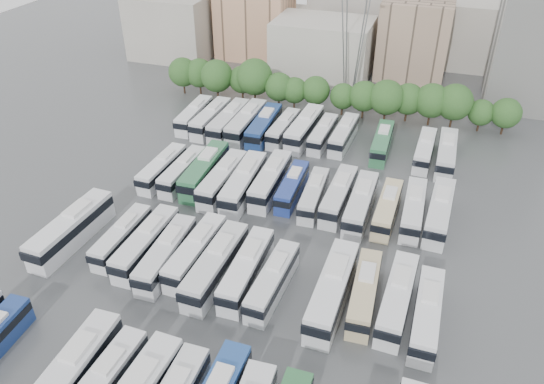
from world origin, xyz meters
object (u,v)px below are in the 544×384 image
(bus_r3_s7, at_px, (323,134))
(bus_r3_s8, at_px, (344,134))
(bus_r2_s6, at_px, (271,180))
(bus_r2_s13, at_px, (439,211))
(bus_r1_s10, at_px, (332,290))
(bus_r1_s11, at_px, (364,292))
(bus_r1_s0, at_px, (71,229))
(bus_r1_s8, at_px, (273,281))
(bus_r1_s6, at_px, (216,265))
(apartment_tower, at_px, (538,36))
(bus_r3_s6, at_px, (304,128))
(bus_r1_s3, at_px, (146,243))
(bus_r2_s2, at_px, (183,171))
(bus_r2_s3, at_px, (205,170))
(bus_r2_s7, at_px, (292,186))
(bus_r3_s1, at_px, (211,118))
(bus_r1_s5, at_px, (196,252))
(bus_r3_s2, at_px, (229,121))
(bus_r2_s10, at_px, (361,204))
(bus_r3_s12, at_px, (425,150))
(bus_r3_s13, at_px, (446,153))
(bus_r1_s4, at_px, (166,254))
(bus_r2_s12, at_px, (413,209))
(bus_r2_s4, at_px, (223,179))
(bus_r3_s5, at_px, (283,128))
(bus_r3_s10, at_px, (382,142))
(bus_r2_s8, at_px, (314,195))
(bus_r1_s7, at_px, (247,269))
(bus_r2_s9, at_px, (339,195))
(electricity_pylon, at_px, (357,0))
(bus_r0_s4, at_px, (71,375))
(bus_r2_s1, at_px, (162,168))
(bus_r1_s12, at_px, (397,298))
(bus_r3_s3, at_px, (246,122))
(bus_r3_s0, at_px, (194,115))
(bus_r1_s13, at_px, (427,314))
(bus_r1_s2, at_px, (122,237))

(bus_r3_s7, distance_m, bus_r3_s8, 3.45)
(bus_r2_s6, relative_size, bus_r2_s13, 1.00)
(bus_r1_s10, height_order, bus_r1_s11, bus_r1_s10)
(bus_r1_s0, height_order, bus_r2_s13, bus_r1_s0)
(bus_r1_s8, bearing_deg, bus_r1_s6, -178.57)
(apartment_tower, distance_m, bus_r3_s6, 46.45)
(bus_r1_s3, bearing_deg, bus_r2_s2, 102.47)
(bus_r2_s3, height_order, bus_r2_s7, bus_r2_s3)
(bus_r3_s6, bearing_deg, bus_r3_s1, -173.29)
(bus_r1_s5, height_order, bus_r3_s2, bus_r3_s2)
(bus_r2_s10, relative_size, bus_r3_s12, 1.10)
(bus_r3_s6, height_order, bus_r3_s13, bus_r3_s6)
(apartment_tower, relative_size, bus_r3_s13, 2.09)
(bus_r3_s12, height_order, bus_r3_s13, bus_r3_s13)
(bus_r1_s11, bearing_deg, bus_r1_s4, -179.91)
(bus_r2_s7, distance_m, bus_r2_s12, 16.74)
(bus_r2_s13, bearing_deg, bus_r1_s4, -144.92)
(bus_r2_s13, distance_m, bus_r3_s6, 29.18)
(bus_r3_s13, bearing_deg, bus_r1_s8, -114.78)
(bus_r2_s4, bearing_deg, bus_r3_s1, 119.38)
(bus_r3_s5, bearing_deg, bus_r3_s10, 2.75)
(bus_r2_s13, bearing_deg, bus_r2_s10, -169.30)
(bus_r2_s8, relative_size, bus_r2_s10, 0.87)
(bus_r1_s7, bearing_deg, bus_r2_s9, 69.59)
(bus_r1_s4, xyz_separation_m, bus_r2_s4, (-0.19, 17.27, 0.09))
(electricity_pylon, height_order, bus_r2_s2, electricity_pylon)
(bus_r0_s4, distance_m, bus_r1_s0, 22.66)
(bus_r2_s1, bearing_deg, bus_r0_s4, -72.88)
(bus_r1_s5, relative_size, bus_r3_s1, 0.98)
(bus_r0_s4, distance_m, bus_r3_s5, 54.05)
(bus_r1_s4, height_order, bus_r1_s12, bus_r1_s12)
(bus_r1_s4, distance_m, bus_r2_s6, 20.23)
(bus_r1_s10, height_order, bus_r3_s6, bus_r1_s10)
(bus_r3_s3, xyz_separation_m, bus_r3_s8, (16.68, 1.35, -0.28))
(bus_r1_s10, bearing_deg, bus_r2_s7, 118.97)
(bus_r1_s7, bearing_deg, bus_r2_s12, 46.99)
(bus_r3_s0, bearing_deg, bus_r3_s10, -1.67)
(bus_r2_s2, bearing_deg, bus_r3_s0, 111.51)
(bus_r1_s8, xyz_separation_m, bus_r1_s13, (16.44, 0.23, 0.06))
(bus_r1_s6, xyz_separation_m, bus_r2_s1, (-16.36, 17.75, -0.28))
(bus_r2_s12, distance_m, bus_r3_s1, 40.20)
(bus_r1_s4, bearing_deg, bus_r2_s4, 88.65)
(bus_r2_s3, bearing_deg, bus_r2_s6, 1.32)
(bus_r0_s4, height_order, bus_r3_s8, bus_r0_s4)
(electricity_pylon, bearing_deg, bus_r3_s13, -47.16)
(bus_r1_s7, xyz_separation_m, bus_r2_s3, (-13.43, 18.17, 0.14))
(bus_r1_s2, height_order, bus_r1_s10, bus_r1_s10)
(bus_r1_s2, relative_size, bus_r2_s9, 0.89)
(bus_r1_s0, relative_size, bus_r3_s0, 1.17)
(bus_r3_s7, bearing_deg, bus_r1_s12, -62.42)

